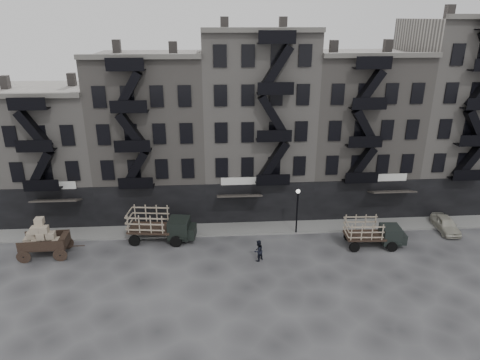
{
  "coord_description": "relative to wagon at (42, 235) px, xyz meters",
  "views": [
    {
      "loc": [
        -4.28,
        -31.02,
        18.21
      ],
      "look_at": [
        -1.93,
        4.0,
        4.74
      ],
      "focal_mm": 32.0,
      "sensor_mm": 36.0,
      "label": 1
    }
  ],
  "objects": [
    {
      "name": "building_center",
      "position": [
        18.06,
        9.59,
        6.64
      ],
      "size": [
        10.0,
        11.35,
        18.2
      ],
      "color": "gray",
      "rests_on": "ground"
    },
    {
      "name": "ground",
      "position": [
        18.06,
        -0.23,
        -1.87
      ],
      "size": [
        140.0,
        140.0,
        0.0
      ],
      "primitive_type": "plane",
      "color": "#38383A",
      "rests_on": "ground"
    },
    {
      "name": "building_midwest",
      "position": [
        8.06,
        9.59,
        5.64
      ],
      "size": [
        10.0,
        11.35,
        16.2
      ],
      "color": "slate",
      "rests_on": "ground"
    },
    {
      "name": "building_west",
      "position": [
        -1.94,
        9.59,
        4.14
      ],
      "size": [
        10.0,
        11.35,
        13.2
      ],
      "color": "gray",
      "rests_on": "ground"
    },
    {
      "name": "lamp_post",
      "position": [
        21.06,
        2.37,
        0.92
      ],
      "size": [
        0.36,
        0.36,
        4.28
      ],
      "color": "black",
      "rests_on": "ground"
    },
    {
      "name": "building_east",
      "position": [
        38.06,
        9.59,
        7.14
      ],
      "size": [
        10.0,
        11.35,
        19.2
      ],
      "color": "gray",
      "rests_on": "ground"
    },
    {
      "name": "wagon",
      "position": [
        0.0,
        0.0,
        0.0
      ],
      "size": [
        3.94,
        2.22,
        3.27
      ],
      "rotation": [
        0.0,
        0.0,
        0.04
      ],
      "color": "black",
      "rests_on": "ground"
    },
    {
      "name": "car_east",
      "position": [
        34.65,
        2.05,
        -1.21
      ],
      "size": [
        1.82,
        3.96,
        1.32
      ],
      "primitive_type": "imported",
      "rotation": [
        0.0,
        0.0,
        -0.07
      ],
      "color": "#B3B1A1",
      "rests_on": "ground"
    },
    {
      "name": "stake_truck_east",
      "position": [
        27.05,
        -0.24,
        -0.44
      ],
      "size": [
        5.08,
        2.29,
        2.5
      ],
      "rotation": [
        0.0,
        0.0,
        -0.05
      ],
      "color": "black",
      "rests_on": "ground"
    },
    {
      "name": "pedestrian_west",
      "position": [
        -0.69,
        1.22,
        -1.08
      ],
      "size": [
        0.66,
        0.68,
        1.58
      ],
      "primitive_type": "imported",
      "rotation": [
        0.0,
        0.0,
        0.89
      ],
      "color": "black",
      "rests_on": "ground"
    },
    {
      "name": "pedestrian_mid",
      "position": [
        17.19,
        -1.89,
        -0.98
      ],
      "size": [
        1.09,
        1.07,
        1.77
      ],
      "primitive_type": "imported",
      "rotation": [
        0.0,
        0.0,
        3.85
      ],
      "color": "black",
      "rests_on": "ground"
    },
    {
      "name": "stake_truck_west",
      "position": [
        9.09,
        1.98,
        -0.24
      ],
      "size": [
        5.88,
        2.9,
        2.85
      ],
      "rotation": [
        0.0,
        0.0,
        -0.12
      ],
      "color": "black",
      "rests_on": "ground"
    },
    {
      "name": "sidewalk",
      "position": [
        18.06,
        3.52,
        -1.79
      ],
      "size": [
        55.0,
        2.5,
        0.15
      ],
      "primitive_type": "cube",
      "color": "slate",
      "rests_on": "ground"
    },
    {
      "name": "building_mideast",
      "position": [
        28.06,
        9.59,
        5.64
      ],
      "size": [
        10.0,
        11.35,
        16.2
      ],
      "color": "slate",
      "rests_on": "ground"
    }
  ]
}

